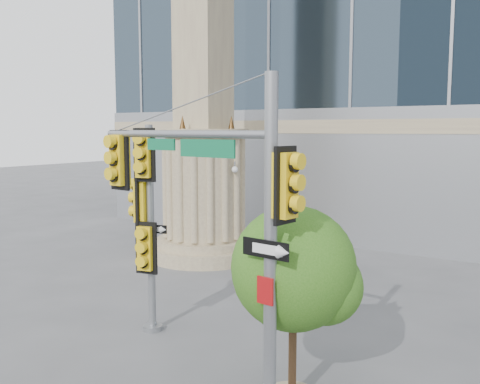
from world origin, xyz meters
The scene contains 4 objects.
monument centered at (-6.00, 9.00, 5.52)m, with size 4.40×4.40×16.60m.
main_signal_pole centered at (1.28, -0.14, 3.71)m, with size 4.62×0.92×5.99m.
secondary_signal_pole centered at (-2.41, 1.87, 3.05)m, with size 0.96×0.69×5.19m.
street_tree centered at (2.26, 0.86, 2.43)m, with size 2.37×2.32×3.70m.
Camera 1 is at (6.65, -7.74, 5.07)m, focal length 40.00 mm.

